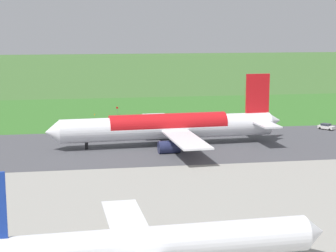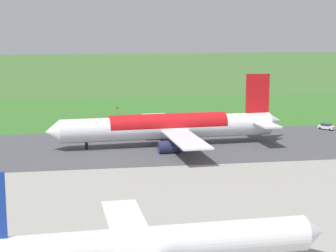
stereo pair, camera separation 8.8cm
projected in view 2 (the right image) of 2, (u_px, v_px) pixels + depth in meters
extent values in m
plane|color=#3D662D|center=(197.00, 145.00, 129.94)|extent=(800.00, 800.00, 0.00)
cube|color=#47474C|center=(197.00, 145.00, 129.93)|extent=(600.00, 37.62, 0.06)
cube|color=gray|center=(301.00, 245.00, 70.92)|extent=(440.00, 110.00, 0.05)
cube|color=#346B27|center=(165.00, 114.00, 174.32)|extent=(600.00, 80.00, 0.04)
cylinder|color=white|center=(168.00, 127.00, 128.13)|extent=(48.22, 7.97, 5.20)
cone|color=white|center=(52.00, 132.00, 122.60)|extent=(3.28, 5.11, 4.94)
cone|color=white|center=(273.00, 121.00, 133.49)|extent=(3.75, 4.62, 4.42)
cube|color=red|center=(258.00, 93.00, 131.46)|extent=(5.62, 0.82, 9.00)
cube|color=white|center=(266.00, 124.00, 127.29)|extent=(4.51, 9.22, 0.36)
cube|color=white|center=(248.00, 117.00, 137.85)|extent=(4.51, 9.22, 0.36)
cube|color=white|center=(184.00, 138.00, 117.85)|extent=(7.26, 22.31, 0.35)
cube|color=white|center=(162.00, 121.00, 138.98)|extent=(7.26, 22.31, 0.35)
cylinder|color=#23284C|center=(169.00, 147.00, 121.11)|extent=(4.65, 3.06, 2.80)
cylinder|color=#23284C|center=(155.00, 134.00, 135.51)|extent=(4.65, 3.06, 2.80)
cylinder|color=black|center=(86.00, 142.00, 124.61)|extent=(0.70, 0.70, 3.42)
cylinder|color=black|center=(185.00, 141.00, 125.38)|extent=(0.70, 0.70, 3.42)
cylinder|color=black|center=(177.00, 134.00, 133.06)|extent=(0.70, 0.70, 3.42)
cylinder|color=red|center=(168.00, 125.00, 128.04)|extent=(26.66, 6.74, 5.23)
cylinder|color=white|center=(144.00, 245.00, 62.33)|extent=(37.61, 5.64, 4.06)
cone|color=white|center=(314.00, 232.00, 66.35)|extent=(2.50, 3.95, 3.86)
cube|color=white|center=(127.00, 222.00, 70.50)|extent=(5.40, 17.36, 0.27)
cube|color=silver|center=(327.00, 127.00, 148.02)|extent=(3.88, 4.47, 0.75)
cube|color=#2D333D|center=(326.00, 125.00, 148.05)|extent=(2.65, 2.78, 0.55)
cylinder|color=black|center=(333.00, 129.00, 147.68)|extent=(0.55, 0.65, 0.64)
cylinder|color=black|center=(330.00, 130.00, 146.52)|extent=(0.55, 0.65, 0.64)
cylinder|color=black|center=(323.00, 127.00, 149.66)|extent=(0.55, 0.65, 0.64)
cylinder|color=black|center=(320.00, 128.00, 148.49)|extent=(0.55, 0.65, 0.64)
cylinder|color=slate|center=(117.00, 112.00, 172.46)|extent=(0.10, 0.10, 1.85)
cube|color=red|center=(117.00, 108.00, 172.27)|extent=(0.60, 0.04, 0.60)
cone|color=orange|center=(95.00, 114.00, 171.73)|extent=(0.40, 0.40, 0.55)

